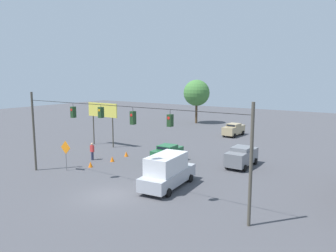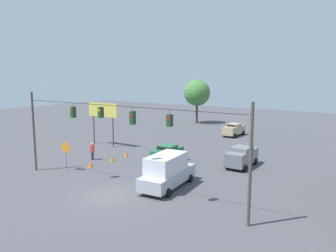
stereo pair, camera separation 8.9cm
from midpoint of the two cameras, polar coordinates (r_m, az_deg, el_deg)
ground_plane at (r=25.28m, az=-10.49°, el=-11.88°), size 140.00×140.00×0.00m
overhead_signal_span at (r=24.86m, az=-9.06°, el=-1.03°), size 21.04×0.38×7.39m
sedan_grey_oncoming_far at (r=33.04m, az=12.63°, el=-5.15°), size 2.04×4.51×1.98m
sedan_tan_withflow_deep at (r=49.63m, az=11.31°, el=-0.59°), size 2.10×4.58×1.83m
sedan_green_withflow_mid at (r=33.59m, az=-0.19°, el=-4.83°), size 2.11×3.88×1.85m
box_truck_silver_crossing_near at (r=26.27m, az=-0.20°, el=-7.85°), size 2.81×6.22×2.70m
traffic_cone_nearest at (r=33.06m, az=-13.42°, el=-6.51°), size 0.43×0.43×0.57m
traffic_cone_second at (r=34.73m, az=-9.76°, el=-5.66°), size 0.43×0.43×0.57m
traffic_cone_third at (r=36.68m, az=-7.36°, el=-4.84°), size 0.43×0.43×0.57m
roadside_billboard at (r=42.08m, az=-11.39°, el=2.18°), size 4.84×0.16×5.47m
work_zone_sign at (r=32.13m, az=-17.47°, el=-3.99°), size 1.27×0.06×2.84m
pedestrian at (r=35.67m, az=-13.14°, el=-4.29°), size 0.40×0.28×1.85m
tree_horizon_left at (r=61.56m, az=4.96°, el=5.75°), size 4.87×4.87×8.15m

